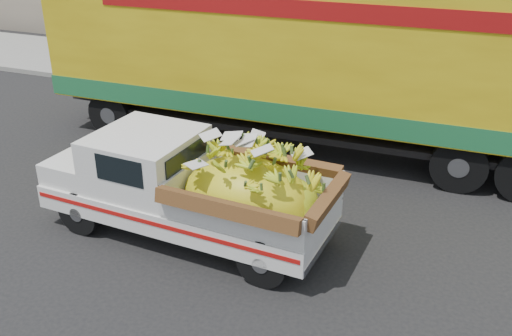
% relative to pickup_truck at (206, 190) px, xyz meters
% --- Properties ---
extents(ground, '(100.00, 100.00, 0.00)m').
position_rel_pickup_truck_xyz_m(ground, '(-1.47, 0.39, -0.93)').
color(ground, black).
rests_on(ground, ground).
extents(curb, '(60.00, 0.25, 0.15)m').
position_rel_pickup_truck_xyz_m(curb, '(-1.47, 6.85, -0.85)').
color(curb, gray).
rests_on(curb, ground).
extents(sidewalk, '(60.00, 4.00, 0.14)m').
position_rel_pickup_truck_xyz_m(sidewalk, '(-1.47, 8.95, -0.86)').
color(sidewalk, gray).
rests_on(sidewalk, ground).
extents(pickup_truck, '(5.00, 2.06, 1.72)m').
position_rel_pickup_truck_xyz_m(pickup_truck, '(0.00, 0.00, 0.00)').
color(pickup_truck, black).
rests_on(pickup_truck, ground).
extents(semi_trailer, '(12.01, 2.71, 3.80)m').
position_rel_pickup_truck_xyz_m(semi_trailer, '(0.26, 4.40, 1.20)').
color(semi_trailer, black).
rests_on(semi_trailer, ground).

